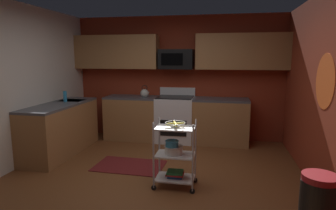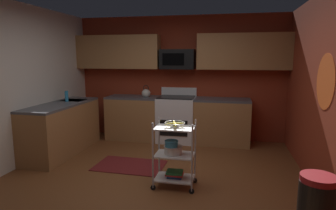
{
  "view_description": "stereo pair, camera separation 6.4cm",
  "coord_description": "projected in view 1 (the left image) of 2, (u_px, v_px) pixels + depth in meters",
  "views": [
    {
      "loc": [
        0.99,
        -3.73,
        1.75
      ],
      "look_at": [
        0.18,
        0.38,
        1.05
      ],
      "focal_mm": 30.99,
      "sensor_mm": 36.0,
      "label": 1
    },
    {
      "loc": [
        1.06,
        -3.72,
        1.75
      ],
      "look_at": [
        0.18,
        0.38,
        1.05
      ],
      "focal_mm": 30.99,
      "sensor_mm": 36.0,
      "label": 2
    }
  ],
  "objects": [
    {
      "name": "trash_can",
      "position": [
        318.0,
        208.0,
        2.76
      ],
      "size": [
        0.34,
        0.42,
        0.66
      ],
      "color": "black",
      "rests_on": "ground"
    },
    {
      "name": "wall_right",
      "position": [
        330.0,
        95.0,
        3.45
      ],
      "size": [
        0.06,
        4.8,
        2.6
      ],
      "primitive_type": "cube",
      "color": "maroon",
      "rests_on": "ground"
    },
    {
      "name": "mixing_bowl_large",
      "position": [
        174.0,
        150.0,
        3.88
      ],
      "size": [
        0.25,
        0.25,
        0.11
      ],
      "color": "silver",
      "rests_on": "rolling_cart"
    },
    {
      "name": "mixing_bowl_small",
      "position": [
        172.0,
        143.0,
        3.83
      ],
      "size": [
        0.18,
        0.18,
        0.08
      ],
      "color": "#338CBF",
      "rests_on": "rolling_cart"
    },
    {
      "name": "oven_range",
      "position": [
        175.0,
        119.0,
        6.04
      ],
      "size": [
        0.76,
        0.65,
        1.1
      ],
      "color": "white",
      "rests_on": "ground"
    },
    {
      "name": "fruit_bowl",
      "position": [
        175.0,
        124.0,
        3.82
      ],
      "size": [
        0.27,
        0.27,
        0.07
      ],
      "color": "silver",
      "rests_on": "rolling_cart"
    },
    {
      "name": "wall_left",
      "position": [
        4.0,
        87.0,
        4.3
      ],
      "size": [
        0.06,
        4.8,
        2.6
      ],
      "primitive_type": "cube",
      "color": "silver",
      "rests_on": "ground"
    },
    {
      "name": "dish_soap_bottle",
      "position": [
        65.0,
        96.0,
        5.4
      ],
      "size": [
        0.06,
        0.06,
        0.2
      ],
      "primitive_type": "cylinder",
      "color": "#2D8CBF",
      "rests_on": "counter_run"
    },
    {
      "name": "floor_rug",
      "position": [
        130.0,
        166.0,
        4.69
      ],
      "size": [
        1.12,
        0.73,
        0.01
      ],
      "primitive_type": "cube",
      "rotation": [
        0.0,
        0.0,
        -0.03
      ],
      "color": "maroon",
      "rests_on": "ground"
    },
    {
      "name": "upper_cabinets",
      "position": [
        177.0,
        52.0,
        5.95
      ],
      "size": [
        4.4,
        0.33,
        0.7
      ],
      "color": "#9E6B3D"
    },
    {
      "name": "counter_run",
      "position": [
        136.0,
        122.0,
        5.75
      ],
      "size": [
        3.68,
        2.37,
        0.92
      ],
      "color": "#9E6B3D",
      "rests_on": "ground"
    },
    {
      "name": "book_stack",
      "position": [
        175.0,
        174.0,
        3.93
      ],
      "size": [
        0.23,
        0.18,
        0.09
      ],
      "color": "#1E4C8C",
      "rests_on": "rolling_cart"
    },
    {
      "name": "kettle",
      "position": [
        145.0,
        93.0,
        6.08
      ],
      "size": [
        0.21,
        0.18,
        0.26
      ],
      "color": "beige",
      "rests_on": "counter_run"
    },
    {
      "name": "rolling_cart",
      "position": [
        175.0,
        155.0,
        3.89
      ],
      "size": [
        0.58,
        0.37,
        0.91
      ],
      "color": "silver",
      "rests_on": "ground"
    },
    {
      "name": "wall_back",
      "position": [
        178.0,
        78.0,
        6.22
      ],
      "size": [
        4.52,
        0.06,
        2.6
      ],
      "primitive_type": "cube",
      "color": "maroon",
      "rests_on": "ground"
    },
    {
      "name": "wall_flower_decal",
      "position": [
        325.0,
        81.0,
        3.56
      ],
      "size": [
        0.0,
        0.69,
        0.69
      ],
      "primitive_type": "cylinder",
      "rotation": [
        0.0,
        1.57,
        0.0
      ],
      "color": "#E5591E"
    },
    {
      "name": "floor",
      "position": [
        150.0,
        184.0,
        4.09
      ],
      "size": [
        4.4,
        4.8,
        0.04
      ],
      "primitive_type": "cube",
      "color": "brown",
      "rests_on": "ground"
    },
    {
      "name": "microwave",
      "position": [
        176.0,
        59.0,
        5.94
      ],
      "size": [
        0.7,
        0.39,
        0.4
      ],
      "color": "black"
    }
  ]
}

